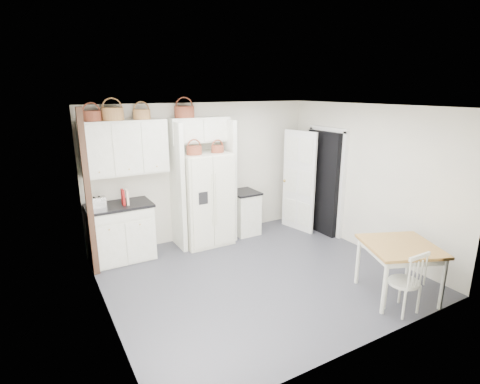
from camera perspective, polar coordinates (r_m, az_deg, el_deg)
floor at (r=6.04m, az=2.87°, el=-12.60°), size 4.50×4.50×0.00m
ceiling at (r=5.34m, az=3.25°, el=12.85°), size 4.50×4.50×0.00m
wall_back at (r=7.26m, az=-5.52°, el=3.12°), size 4.50×0.00×4.50m
wall_left at (r=4.78m, az=-20.35°, el=-4.34°), size 0.00×4.00×4.00m
wall_right at (r=7.00m, az=18.75°, el=1.89°), size 0.00×4.00×4.00m
refrigerator at (r=7.00m, az=-5.35°, el=-1.02°), size 0.89×0.72×1.73m
base_cab_left at (r=6.72m, az=-17.67°, el=-5.96°), size 1.02×0.64×0.94m
base_cab_right at (r=7.56m, az=0.64°, el=-3.24°), size 0.47×0.57×0.84m
dining_table at (r=5.79m, az=22.92°, el=-10.93°), size 1.22×1.22×0.77m
windsor_chair at (r=5.42m, az=23.70°, el=-12.47°), size 0.41×0.37×0.84m
counter_left at (r=6.57m, az=-18.02°, el=-1.95°), size 1.06×0.68×0.04m
counter_right at (r=7.44m, az=0.65°, el=-0.05°), size 0.51×0.61×0.04m
toaster at (r=6.43m, az=-20.95°, el=-1.53°), size 0.27×0.16×0.18m
cookbook_red at (r=6.46m, az=-17.40°, el=-0.78°), size 0.04×0.17×0.26m
cookbook_cream at (r=6.48m, az=-16.79°, el=-0.76°), size 0.05×0.17×0.24m
basket_upper_a at (r=6.39m, az=-21.66°, el=10.71°), size 0.29×0.29×0.16m
basket_upper_b at (r=6.44m, az=-18.83°, el=11.19°), size 0.35×0.35×0.20m
basket_upper_c at (r=6.55m, az=-14.74°, el=11.38°), size 0.28×0.28×0.16m
basket_bridge_a at (r=6.79m, az=-8.46°, el=11.98°), size 0.36×0.36×0.20m
basket_fridge_a at (r=6.61m, az=-6.99°, el=6.31°), size 0.27×0.27×0.15m
basket_fridge_b at (r=6.80m, az=-3.44°, el=6.56°), size 0.23×0.23×0.13m
upper_cabinet at (r=6.53m, az=-17.17°, el=6.48°), size 1.40×0.34×0.90m
bridge_cabinet at (r=6.92m, az=-6.25°, el=9.42°), size 1.12×0.34×0.45m
fridge_panel_left at (r=6.79m, az=-9.52°, el=0.80°), size 0.08×0.60×2.30m
fridge_panel_right at (r=7.19m, az=-1.88°, el=1.83°), size 0.08×0.60×2.30m
trim_post at (r=6.07m, az=-22.12°, el=-0.42°), size 0.09×0.09×2.60m
doorway_void at (r=7.68m, az=12.60°, el=1.38°), size 0.18×0.85×2.05m
door_slab at (r=7.69m, az=8.94°, el=1.60°), size 0.21×0.79×2.05m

